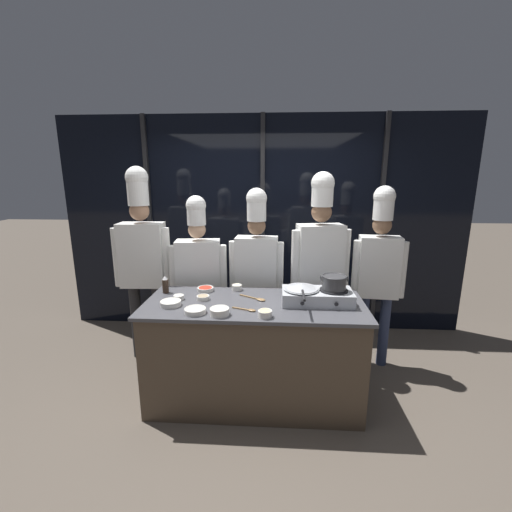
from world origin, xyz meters
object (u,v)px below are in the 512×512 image
(prep_bowl_onion, at_px, (179,297))
(chef_pastry, at_px, (320,258))
(serving_spoon_solid, at_px, (248,310))
(stock_pot, at_px, (334,282))
(squeeze_bottle_soy, at_px, (165,285))
(chef_apprentice, at_px, (379,265))
(prep_bowl_bean_sprouts, at_px, (171,303))
(chef_line, at_px, (257,266))
(prep_bowl_ginger, at_px, (265,313))
(frying_pan, at_px, (301,286))
(prep_bowl_mushrooms, at_px, (203,297))
(portable_stove, at_px, (317,296))
(chef_sous, at_px, (199,271))
(chef_head, at_px, (143,253))
(prep_bowl_chili_flakes, at_px, (205,289))
(serving_spoon_slotted, at_px, (258,299))
(prep_bowl_rice, at_px, (195,310))
(prep_bowl_garlic, at_px, (220,311))
(prep_bowl_noodles, at_px, (237,287))

(prep_bowl_onion, relative_size, chef_pastry, 0.05)
(serving_spoon_solid, bearing_deg, stock_pot, 16.17)
(squeeze_bottle_soy, xyz_separation_m, chef_apprentice, (2.05, 0.47, 0.10))
(prep_bowl_bean_sprouts, xyz_separation_m, chef_apprentice, (1.91, 0.79, 0.15))
(chef_line, bearing_deg, prep_bowl_ginger, 100.89)
(frying_pan, relative_size, chef_pastry, 0.25)
(prep_bowl_mushrooms, distance_m, chef_line, 0.75)
(portable_stove, bearing_deg, prep_bowl_onion, 179.78)
(frying_pan, height_order, chef_sous, chef_sous)
(prep_bowl_bean_sprouts, bearing_deg, prep_bowl_ginger, -13.12)
(serving_spoon_solid, relative_size, chef_apprentice, 0.11)
(squeeze_bottle_soy, bearing_deg, chef_line, 28.67)
(chef_head, xyz_separation_m, chef_sous, (0.60, -0.04, -0.17))
(prep_bowl_bean_sprouts, xyz_separation_m, serving_spoon_solid, (0.65, -0.06, -0.02))
(chef_sous, xyz_separation_m, chef_apprentice, (1.84, 0.04, 0.09))
(frying_pan, xyz_separation_m, prep_bowl_mushrooms, (-0.85, 0.02, -0.12))
(prep_bowl_onion, relative_size, chef_line, 0.05)
(prep_bowl_mushrooms, height_order, chef_line, chef_line)
(chef_sous, bearing_deg, prep_bowl_chili_flakes, 105.04)
(squeeze_bottle_soy, bearing_deg, frying_pan, -8.21)
(serving_spoon_slotted, height_order, chef_head, chef_head)
(prep_bowl_bean_sprouts, distance_m, chef_line, 1.02)
(prep_bowl_ginger, xyz_separation_m, chef_sous, (-0.73, 0.94, 0.06))
(prep_bowl_bean_sprouts, height_order, chef_line, chef_line)
(stock_pot, xyz_separation_m, prep_bowl_mushrooms, (-1.12, 0.01, -0.16))
(frying_pan, relative_size, chef_head, 0.25)
(prep_bowl_onion, bearing_deg, portable_stove, -0.22)
(chef_pastry, bearing_deg, prep_bowl_ginger, 51.03)
(prep_bowl_bean_sprouts, distance_m, chef_pastry, 1.53)
(prep_bowl_chili_flakes, relative_size, chef_apprentice, 0.08)
(prep_bowl_chili_flakes, height_order, prep_bowl_ginger, prep_bowl_ginger)
(prep_bowl_ginger, bearing_deg, serving_spoon_solid, 139.26)
(prep_bowl_chili_flakes, height_order, chef_pastry, chef_pastry)
(serving_spoon_solid, xyz_separation_m, chef_head, (-1.18, 0.85, 0.25))
(prep_bowl_chili_flakes, bearing_deg, frying_pan, -15.78)
(portable_stove, distance_m, chef_sous, 1.31)
(squeeze_bottle_soy, bearing_deg, chef_head, 129.24)
(prep_bowl_rice, bearing_deg, chef_sous, 101.09)
(prep_bowl_mushrooms, bearing_deg, prep_bowl_onion, -177.72)
(prep_bowl_ginger, bearing_deg, serving_spoon_slotted, 102.06)
(frying_pan, distance_m, prep_bowl_onion, 1.07)
(squeeze_bottle_soy, height_order, prep_bowl_rice, squeeze_bottle_soy)
(squeeze_bottle_soy, xyz_separation_m, prep_bowl_rice, (0.38, -0.46, -0.05))
(portable_stove, distance_m, chef_line, 0.83)
(prep_bowl_onion, distance_m, prep_bowl_garlic, 0.52)
(stock_pot, bearing_deg, serving_spoon_slotted, 175.94)
(chef_line, xyz_separation_m, chef_apprentice, (1.24, 0.03, 0.03))
(prep_bowl_onion, distance_m, prep_bowl_noodles, 0.55)
(prep_bowl_bean_sprouts, height_order, prep_bowl_ginger, prep_bowl_ginger)
(stock_pot, height_order, serving_spoon_slotted, stock_pot)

